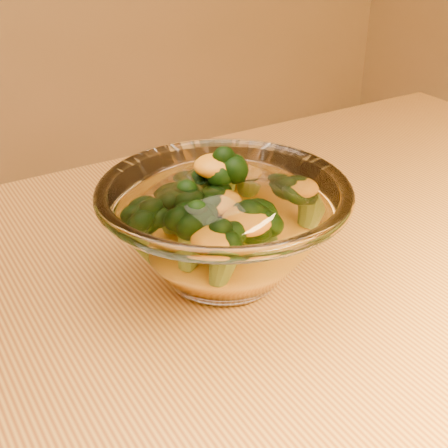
# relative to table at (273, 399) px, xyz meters

# --- Properties ---
(table) EXTENTS (1.20, 0.80, 0.75)m
(table) POSITION_rel_table_xyz_m (0.00, 0.00, 0.00)
(table) COLOR gold
(table) RESTS_ON ground
(glass_bowl) EXTENTS (0.23, 0.23, 0.10)m
(glass_bowl) POSITION_rel_table_xyz_m (-0.01, 0.08, 0.15)
(glass_bowl) COLOR white
(glass_bowl) RESTS_ON table
(cheese_sauce) EXTENTS (0.12, 0.12, 0.03)m
(cheese_sauce) POSITION_rel_table_xyz_m (-0.01, 0.08, 0.13)
(cheese_sauce) COLOR orange
(cheese_sauce) RESTS_ON glass_bowl
(broccoli_heap) EXTENTS (0.18, 0.16, 0.09)m
(broccoli_heap) POSITION_rel_table_xyz_m (-0.01, 0.09, 0.17)
(broccoli_heap) COLOR black
(broccoli_heap) RESTS_ON cheese_sauce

